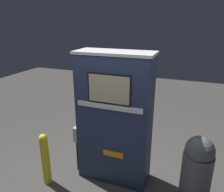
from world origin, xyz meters
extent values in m
plane|color=#423F3D|center=(0.00, 0.00, 0.00)|extent=(14.00, 14.00, 0.00)
cube|color=#232D4C|center=(0.00, 0.23, 0.52)|extent=(1.10, 0.45, 1.04)
cube|color=#232D4C|center=(0.00, 0.23, 1.53)|extent=(1.10, 0.45, 0.98)
cube|color=#B7B7BC|center=(0.00, 0.23, 2.04)|extent=(1.13, 0.48, 0.04)
cube|color=black|center=(0.00, -0.01, 1.58)|extent=(0.62, 0.01, 0.42)
cube|color=tan|center=(0.00, -0.01, 1.58)|extent=(0.59, 0.01, 0.39)
cube|color=silver|center=(0.00, -0.01, 1.32)|extent=(0.97, 0.02, 0.07)
cube|color=orange|center=(0.07, -0.01, 0.57)|extent=(0.31, 0.02, 0.08)
cube|color=#B7B7BC|center=(-0.59, 0.14, 0.73)|extent=(0.09, 0.20, 0.24)
cylinder|color=black|center=(-0.59, 0.07, 0.34)|extent=(0.03, 0.03, 0.55)
cylinder|color=yellow|center=(-0.95, -0.30, 0.40)|extent=(0.13, 0.13, 0.79)
sphere|color=yellow|center=(-0.95, -0.30, 0.79)|extent=(0.13, 0.13, 0.13)
cylinder|color=#51565B|center=(1.24, 0.17, 0.37)|extent=(0.42, 0.42, 0.73)
sphere|color=#51565B|center=(1.24, 0.17, 0.80)|extent=(0.40, 0.40, 0.40)
camera|label=1|loc=(1.04, -2.62, 2.46)|focal=35.00mm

